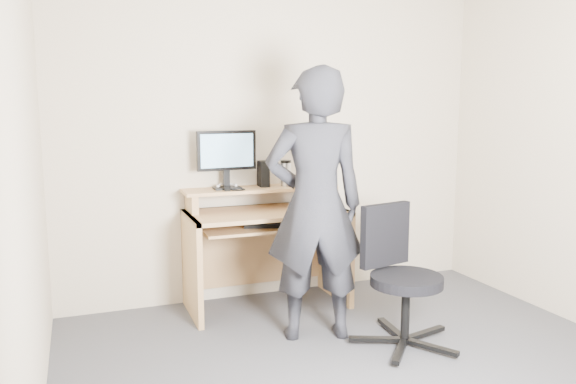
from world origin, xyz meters
TOP-DOWN VIEW (x-y plane):
  - back_wall at (0.00, 1.75)m, footprint 3.50×0.02m
  - desk at (-0.20, 1.53)m, footprint 1.20×0.60m
  - monitor at (-0.46, 1.60)m, footprint 0.47×0.13m
  - external_drive at (-0.16, 1.63)m, footprint 0.08×0.13m
  - travel_mug at (0.01, 1.60)m, footprint 0.08×0.08m
  - smartphone at (0.06, 1.58)m, footprint 0.11×0.15m
  - charger at (-0.49, 1.51)m, footprint 0.05×0.05m
  - headphones at (-0.46, 1.64)m, footprint 0.18×0.18m
  - keyboard at (-0.17, 1.36)m, footprint 0.49×0.28m
  - mouse at (0.20, 1.35)m, footprint 0.11×0.09m
  - office_chair at (0.38, 0.51)m, footprint 0.70×0.68m
  - person at (-0.09, 0.80)m, footprint 0.73×0.56m

SIDE VIEW (x-z plane):
  - office_chair at x=0.38m, z-range 0.04..0.92m
  - desk at x=-0.20m, z-range 0.09..1.00m
  - keyboard at x=-0.17m, z-range 0.65..0.68m
  - mouse at x=0.20m, z-range 0.75..0.79m
  - person at x=-0.09m, z-range 0.00..1.79m
  - smartphone at x=0.06m, z-range 0.91..0.92m
  - headphones at x=-0.46m, z-range 0.89..0.95m
  - charger at x=-0.49m, z-range 0.91..0.94m
  - travel_mug at x=0.01m, z-range 0.91..1.09m
  - external_drive at x=-0.16m, z-range 0.91..1.11m
  - monitor at x=-0.46m, z-range 0.95..1.40m
  - back_wall at x=0.00m, z-range 0.00..2.50m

